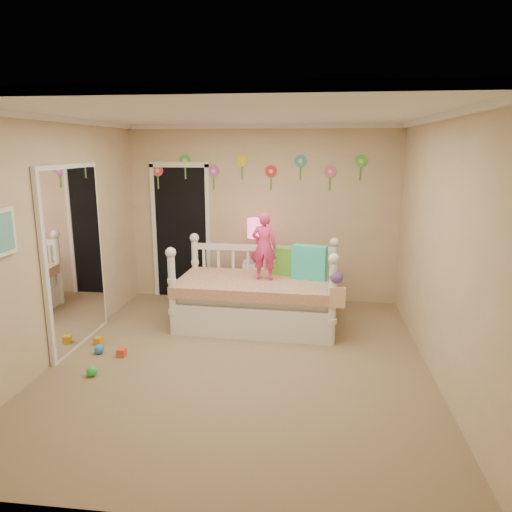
# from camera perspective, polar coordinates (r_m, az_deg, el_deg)

# --- Properties ---
(floor) EXTENTS (4.00, 4.50, 0.01)m
(floor) POSITION_cam_1_polar(r_m,az_deg,el_deg) (5.28, -1.90, -12.62)
(floor) COLOR #7F684C
(floor) RESTS_ON ground
(ceiling) EXTENTS (4.00, 4.50, 0.01)m
(ceiling) POSITION_cam_1_polar(r_m,az_deg,el_deg) (4.78, -2.14, 16.80)
(ceiling) COLOR white
(ceiling) RESTS_ON floor
(back_wall) EXTENTS (4.00, 0.01, 2.60)m
(back_wall) POSITION_cam_1_polar(r_m,az_deg,el_deg) (7.06, 0.79, 4.98)
(back_wall) COLOR tan
(back_wall) RESTS_ON floor
(left_wall) EXTENTS (0.01, 4.50, 2.60)m
(left_wall) POSITION_cam_1_polar(r_m,az_deg,el_deg) (5.53, -22.95, 1.72)
(left_wall) COLOR tan
(left_wall) RESTS_ON floor
(right_wall) EXTENTS (0.01, 4.50, 2.60)m
(right_wall) POSITION_cam_1_polar(r_m,az_deg,el_deg) (4.97, 21.42, 0.69)
(right_wall) COLOR tan
(right_wall) RESTS_ON floor
(crown_molding) EXTENTS (4.00, 4.50, 0.06)m
(crown_molding) POSITION_cam_1_polar(r_m,az_deg,el_deg) (4.77, -2.14, 16.44)
(crown_molding) COLOR white
(crown_molding) RESTS_ON ceiling
(daybed) EXTENTS (2.11, 1.21, 1.12)m
(daybed) POSITION_cam_1_polar(r_m,az_deg,el_deg) (6.12, 0.10, -3.39)
(daybed) COLOR white
(daybed) RESTS_ON floor
(pillow_turquoise) EXTENTS (0.46, 0.26, 0.44)m
(pillow_turquoise) POSITION_cam_1_polar(r_m,az_deg,el_deg) (6.10, 6.45, -0.77)
(pillow_turquoise) COLOR #28CBA7
(pillow_turquoise) RESTS_ON daybed
(pillow_lime) EXTENTS (0.41, 0.24, 0.37)m
(pillow_lime) POSITION_cam_1_polar(r_m,az_deg,el_deg) (6.29, 3.92, -0.64)
(pillow_lime) COLOR #67C83D
(pillow_lime) RESTS_ON daybed
(child) EXTENTS (0.33, 0.23, 0.87)m
(child) POSITION_cam_1_polar(r_m,az_deg,el_deg) (6.00, 0.98, 1.18)
(child) COLOR #F33781
(child) RESTS_ON daybed
(nightstand) EXTENTS (0.43, 0.34, 0.67)m
(nightstand) POSITION_cam_1_polar(r_m,az_deg,el_deg) (6.88, 0.14, -3.46)
(nightstand) COLOR white
(nightstand) RESTS_ON floor
(table_lamp) EXTENTS (0.28, 0.28, 0.63)m
(table_lamp) POSITION_cam_1_polar(r_m,az_deg,el_deg) (6.70, 0.15, 2.72)
(table_lamp) COLOR #D41C4C
(table_lamp) RESTS_ON nightstand
(closet_doorway) EXTENTS (0.90, 0.04, 2.07)m
(closet_doorway) POSITION_cam_1_polar(r_m,az_deg,el_deg) (7.33, -9.01, 3.01)
(closet_doorway) COLOR black
(closet_doorway) RESTS_ON back_wall
(flower_decals) EXTENTS (3.40, 0.02, 0.50)m
(flower_decals) POSITION_cam_1_polar(r_m,az_deg,el_deg) (7.00, 0.06, 10.17)
(flower_decals) COLOR #B2668C
(flower_decals) RESTS_ON back_wall
(mirror_closet) EXTENTS (0.07, 1.30, 2.10)m
(mirror_closet) POSITION_cam_1_polar(r_m,az_deg,el_deg) (5.82, -20.96, -0.11)
(mirror_closet) COLOR white
(mirror_closet) RESTS_ON left_wall
(wall_picture) EXTENTS (0.05, 0.34, 0.42)m
(wall_picture) POSITION_cam_1_polar(r_m,az_deg,el_deg) (4.73, -28.23, 2.54)
(wall_picture) COLOR white
(wall_picture) RESTS_ON left_wall
(hanging_bag) EXTENTS (0.20, 0.16, 0.36)m
(hanging_bag) POSITION_cam_1_polar(r_m,az_deg,el_deg) (5.53, 9.59, -4.07)
(hanging_bag) COLOR beige
(hanging_bag) RESTS_ON daybed
(toy_scatter) EXTENTS (1.06, 1.44, 0.11)m
(toy_scatter) POSITION_cam_1_polar(r_m,az_deg,el_deg) (5.71, -16.21, -10.54)
(toy_scatter) COLOR #996666
(toy_scatter) RESTS_ON floor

